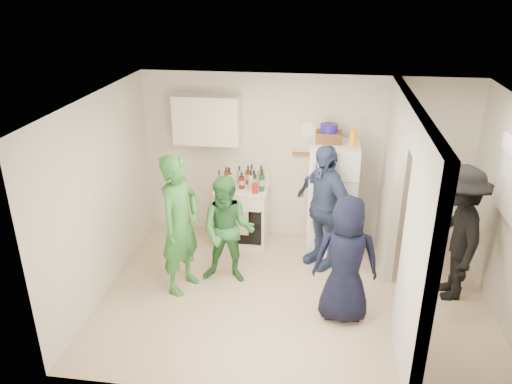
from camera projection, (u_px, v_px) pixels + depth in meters
floor at (294, 297)px, 6.31m from camera, size 4.80×4.80×0.00m
wall_back at (304, 159)px, 7.36m from camera, size 4.80×0.00×4.80m
wall_front at (284, 292)px, 4.27m from camera, size 4.80×0.00×4.80m
wall_left at (102, 196)px, 6.12m from camera, size 0.00×3.40×3.40m
ceiling at (301, 102)px, 5.32m from camera, size 4.80×4.80×0.00m
partition_pier_back at (392, 179)px, 6.66m from camera, size 0.12×1.20×2.50m
partition_pier_front at (418, 265)px, 4.66m from camera, size 0.12×1.20×2.50m
partition_header at (414, 125)px, 5.24m from camera, size 0.12×1.00×0.40m
stove at (243, 214)px, 7.49m from camera, size 0.75×0.63×0.90m
upper_cabinet at (207, 119)px, 7.13m from camera, size 0.95×0.34×0.70m
fridge at (332, 198)px, 7.15m from camera, size 0.67×0.65×1.63m
wicker_basket at (329, 137)px, 6.85m from camera, size 0.35×0.25×0.15m
blue_bowl at (329, 128)px, 6.80m from camera, size 0.24×0.24×0.11m
yellow_cup_stack_top at (353, 138)px, 6.66m from camera, size 0.09×0.09×0.25m
wall_clock at (309, 130)px, 7.15m from camera, size 0.22×0.02×0.22m
spice_shelf at (304, 154)px, 7.27m from camera, size 0.35×0.08×0.03m
nook_window_frame at (512, 181)px, 5.53m from camera, size 0.04×0.76×0.86m
yellow_cup_stack_stove at (231, 184)px, 7.08m from camera, size 0.09×0.09×0.25m
red_cup at (255, 189)px, 7.08m from camera, size 0.09×0.09×0.12m
person_green_left at (180, 225)px, 6.17m from camera, size 0.63×0.77×1.82m
person_green_center at (228, 231)px, 6.40m from camera, size 0.71×0.56×1.46m
person_denim at (323, 207)px, 6.72m from camera, size 1.01×1.04×1.75m
person_navy at (346, 260)px, 5.66m from camera, size 0.77×0.51×1.54m
person_nook at (457, 234)px, 6.04m from camera, size 0.67×1.14×1.74m
bottle_a at (226, 175)px, 7.39m from camera, size 0.06×0.06×0.25m
bottle_b at (230, 178)px, 7.18m from camera, size 0.06×0.06×0.32m
bottle_c at (239, 175)px, 7.38m from camera, size 0.07×0.07×0.27m
bottle_d at (242, 181)px, 7.20m from camera, size 0.08×0.08×0.25m
bottle_e at (252, 173)px, 7.41m from camera, size 0.06×0.06×0.28m
bottle_f at (254, 179)px, 7.26m from camera, size 0.08×0.08×0.25m
bottle_g at (261, 175)px, 7.35m from camera, size 0.08×0.08×0.29m
bottle_h at (219, 180)px, 7.18m from camera, size 0.06×0.06×0.29m
bottle_i at (248, 175)px, 7.35m from camera, size 0.08×0.08×0.28m
bottle_j at (262, 180)px, 7.11m from camera, size 0.08×0.08×0.32m
bottle_k at (228, 176)px, 7.32m from camera, size 0.06×0.06×0.28m
bottle_l at (251, 180)px, 7.11m from camera, size 0.07×0.07×0.32m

